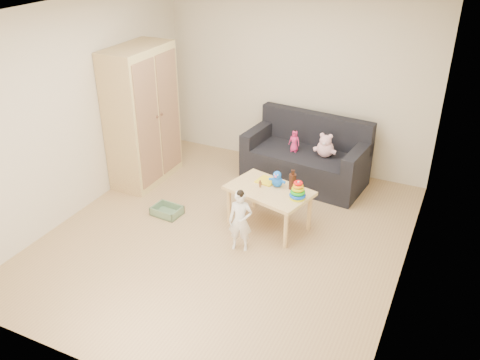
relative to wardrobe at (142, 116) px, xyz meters
The scene contains 13 objects.
room 1.96m from the wardrobe, 26.38° to the right, with size 4.50×4.50×4.50m.
wardrobe is the anchor object (origin of this frame).
sofa 2.38m from the wardrobe, 22.46° to the left, with size 1.67×0.84×0.47m, color black.
play_table 2.24m from the wardrobe, 11.75° to the right, with size 0.98×0.62×0.51m, color #EACF80.
storage_bin 1.42m from the wardrobe, 42.77° to the right, with size 0.36×0.27×0.11m, color #61815D, non-canonical shape.
toddler 2.30m from the wardrobe, 27.19° to the right, with size 0.27×0.18×0.72m, color white.
pink_bear 2.54m from the wardrobe, 19.05° to the left, with size 0.25×0.21×0.29m, color #FFBBC7, non-canonical shape.
doll 2.13m from the wardrobe, 22.48° to the left, with size 0.15×0.10×0.30m, color #EF2C73.
ring_stacker 2.53m from the wardrobe, 11.47° to the right, with size 0.19×0.19×0.22m.
brown_bottle 2.37m from the wardrobe, ahead, with size 0.08×0.08×0.25m.
blue_plush 2.19m from the wardrobe, ahead, with size 0.17×0.14×0.21m, color #1C72FF, non-canonical shape.
wooden_figure 2.05m from the wardrobe, 12.55° to the right, with size 0.04×0.03×0.10m, color brown, non-canonical shape.
yellow_book 2.04m from the wardrobe, ahead, with size 0.22×0.22×0.02m, color yellow.
Camera 1 is at (2.30, -4.51, 3.44)m, focal length 38.00 mm.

